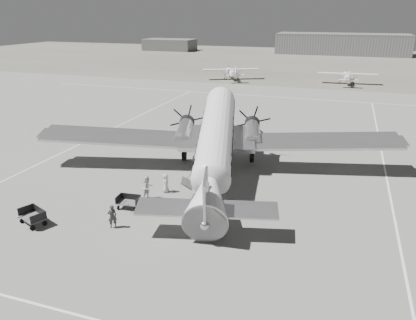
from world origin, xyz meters
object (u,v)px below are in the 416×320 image
at_px(hangar_main, 342,44).
at_px(dc3_airliner, 216,142).
at_px(light_plane_left, 232,74).
at_px(baggage_cart_far, 33,217).
at_px(ramp_agent, 148,188).
at_px(passenger, 166,183).
at_px(light_plane_right, 347,78).
at_px(shed_secondary, 170,45).
at_px(baggage_cart_near, 128,202).
at_px(ground_crew, 112,216).

bearing_deg(hangar_main, dc3_airliner, -93.30).
xyz_separation_m(light_plane_left, baggage_cart_far, (4.21, -63.02, -0.70)).
bearing_deg(ramp_agent, dc3_airliner, -9.48).
relative_size(dc3_airliner, passenger, 21.39).
bearing_deg(light_plane_left, hangar_main, 47.06).
height_order(hangar_main, light_plane_right, hangar_main).
bearing_deg(passenger, shed_secondary, 1.64).
bearing_deg(hangar_main, baggage_cart_near, -94.97).
distance_m(hangar_main, shed_secondary, 60.22).
relative_size(shed_secondary, baggage_cart_far, 9.65).
bearing_deg(shed_secondary, light_plane_right, -42.67).
relative_size(baggage_cart_near, ramp_agent, 0.91).
relative_size(hangar_main, ramp_agent, 23.29).
bearing_deg(ramp_agent, light_plane_left, 31.08).
height_order(shed_secondary, passenger, shed_secondary).
bearing_deg(baggage_cart_far, passenger, 73.77).
bearing_deg(ramp_agent, shed_secondary, 44.67).
bearing_deg(dc3_airliner, ramp_agent, -135.40).
distance_m(dc3_airliner, light_plane_left, 53.05).
distance_m(light_plane_right, ground_crew, 64.75).
height_order(hangar_main, dc3_airliner, hangar_main).
xyz_separation_m(hangar_main, shed_secondary, (-60.00, -5.00, -1.30)).
bearing_deg(light_plane_left, light_plane_right, -21.75).
xyz_separation_m(hangar_main, light_plane_right, (2.93, -63.00, -2.13)).
bearing_deg(baggage_cart_near, baggage_cart_far, -144.65).
xyz_separation_m(hangar_main, light_plane_left, (-19.71, -64.68, -2.07)).
bearing_deg(baggage_cart_far, light_plane_right, 97.25).
height_order(hangar_main, baggage_cart_far, hangar_main).
relative_size(light_plane_left, ground_crew, 7.42).
height_order(shed_secondary, baggage_cart_near, shed_secondary).
bearing_deg(light_plane_left, ground_crew, -107.36).
bearing_deg(shed_secondary, ramp_agent, -66.87).
distance_m(shed_secondary, baggage_cart_near, 128.45).
xyz_separation_m(hangar_main, baggage_cart_near, (-10.75, -123.62, -2.84)).
distance_m(hangar_main, ramp_agent, 122.23).
relative_size(dc3_airliner, baggage_cart_far, 17.14).
xyz_separation_m(baggage_cart_far, ground_crew, (5.16, 1.32, 0.27)).
relative_size(baggage_cart_far, ground_crew, 1.17).
xyz_separation_m(baggage_cart_far, ramp_agent, (5.38, 5.91, 0.37)).
height_order(dc3_airliner, light_plane_left, dc3_airliner).
height_order(light_plane_right, baggage_cart_far, light_plane_right).
bearing_deg(hangar_main, baggage_cart_far, -96.92).
relative_size(baggage_cart_near, ground_crew, 1.03).
height_order(dc3_airliner, ground_crew, dc3_airliner).
height_order(hangar_main, ramp_agent, hangar_main).
bearing_deg(baggage_cart_near, light_plane_left, 93.43).
distance_m(light_plane_left, passenger, 56.51).
height_order(baggage_cart_near, ramp_agent, ramp_agent).
bearing_deg(light_plane_right, hangar_main, 87.95).
xyz_separation_m(shed_secondary, light_plane_left, (40.29, -59.68, -0.77)).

